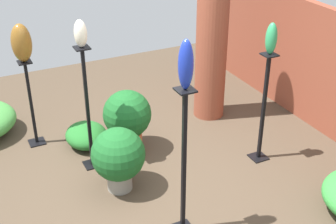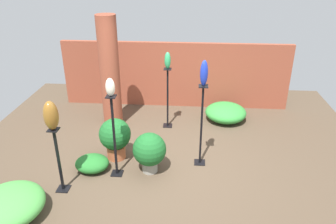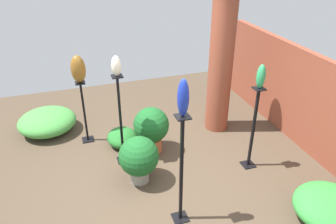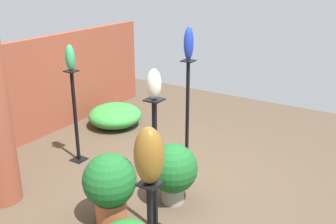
{
  "view_description": "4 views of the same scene",
  "coord_description": "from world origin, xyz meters",
  "px_view_note": "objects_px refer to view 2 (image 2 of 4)",
  "views": [
    {
      "loc": [
        3.72,
        -1.56,
        3.22
      ],
      "look_at": [
        -0.0,
        0.26,
        0.98
      ],
      "focal_mm": 50.0,
      "sensor_mm": 36.0,
      "label": 1
    },
    {
      "loc": [
        0.43,
        -5.02,
        3.48
      ],
      "look_at": [
        0.04,
        0.03,
        1.07
      ],
      "focal_mm": 35.0,
      "sensor_mm": 36.0,
      "label": 2
    },
    {
      "loc": [
        3.51,
        -1.0,
        3.28
      ],
      "look_at": [
        -0.22,
        0.23,
        1.13
      ],
      "focal_mm": 35.0,
      "sensor_mm": 36.0,
      "label": 3
    },
    {
      "loc": [
        -3.77,
        -2.35,
        2.67
      ],
      "look_at": [
        0.08,
        0.09,
        0.99
      ],
      "focal_mm": 42.0,
      "sensor_mm": 36.0,
      "label": 4
    }
  ],
  "objects_px": {
    "brick_pillar": "(110,73)",
    "pedestal_cobalt": "(201,129)",
    "pedestal_jade": "(168,101)",
    "art_vase_jade": "(168,60)",
    "potted_plant_back_center": "(149,151)",
    "pedestal_ivory": "(114,140)",
    "art_vase_cobalt": "(204,73)",
    "art_vase_ivory": "(110,87)",
    "art_vase_bronze": "(51,115)",
    "pedestal_bronze": "(59,163)",
    "potted_plant_mid_right": "(115,136)"
  },
  "relations": [
    {
      "from": "art_vase_cobalt",
      "to": "pedestal_ivory",
      "type": "bearing_deg",
      "value": -162.73
    },
    {
      "from": "art_vase_ivory",
      "to": "potted_plant_mid_right",
      "type": "distance_m",
      "value": 1.3
    },
    {
      "from": "pedestal_cobalt",
      "to": "art_vase_bronze",
      "type": "bearing_deg",
      "value": -157.24
    },
    {
      "from": "pedestal_bronze",
      "to": "pedestal_ivory",
      "type": "bearing_deg",
      "value": 31.79
    },
    {
      "from": "pedestal_bronze",
      "to": "art_vase_bronze",
      "type": "xyz_separation_m",
      "value": [
        0.0,
        0.0,
        0.84
      ]
    },
    {
      "from": "pedestal_bronze",
      "to": "pedestal_cobalt",
      "type": "xyz_separation_m",
      "value": [
        2.25,
        0.95,
        0.2
      ]
    },
    {
      "from": "art_vase_jade",
      "to": "potted_plant_back_center",
      "type": "bearing_deg",
      "value": -95.91
    },
    {
      "from": "brick_pillar",
      "to": "potted_plant_back_center",
      "type": "bearing_deg",
      "value": -58.81
    },
    {
      "from": "art_vase_ivory",
      "to": "art_vase_cobalt",
      "type": "distance_m",
      "value": 1.53
    },
    {
      "from": "pedestal_ivory",
      "to": "potted_plant_mid_right",
      "type": "relative_size",
      "value": 1.86
    },
    {
      "from": "brick_pillar",
      "to": "art_vase_ivory",
      "type": "bearing_deg",
      "value": -75.29
    },
    {
      "from": "pedestal_bronze",
      "to": "potted_plant_mid_right",
      "type": "distance_m",
      "value": 1.21
    },
    {
      "from": "pedestal_jade",
      "to": "potted_plant_mid_right",
      "type": "relative_size",
      "value": 1.69
    },
    {
      "from": "brick_pillar",
      "to": "pedestal_bronze",
      "type": "height_order",
      "value": "brick_pillar"
    },
    {
      "from": "potted_plant_back_center",
      "to": "potted_plant_mid_right",
      "type": "xyz_separation_m",
      "value": [
        -0.69,
        0.38,
        0.04
      ]
    },
    {
      "from": "pedestal_bronze",
      "to": "potted_plant_back_center",
      "type": "height_order",
      "value": "pedestal_bronze"
    },
    {
      "from": "brick_pillar",
      "to": "art_vase_bronze",
      "type": "bearing_deg",
      "value": -97.03
    },
    {
      "from": "brick_pillar",
      "to": "pedestal_jade",
      "type": "height_order",
      "value": "brick_pillar"
    },
    {
      "from": "pedestal_jade",
      "to": "art_vase_jade",
      "type": "bearing_deg",
      "value": 0.0
    },
    {
      "from": "brick_pillar",
      "to": "art_vase_jade",
      "type": "relative_size",
      "value": 6.9
    },
    {
      "from": "art_vase_cobalt",
      "to": "potted_plant_back_center",
      "type": "distance_m",
      "value": 1.63
    },
    {
      "from": "brick_pillar",
      "to": "pedestal_cobalt",
      "type": "xyz_separation_m",
      "value": [
        1.96,
        -1.45,
        -0.51
      ]
    },
    {
      "from": "art_vase_bronze",
      "to": "art_vase_ivory",
      "type": "relative_size",
      "value": 1.55
    },
    {
      "from": "pedestal_bronze",
      "to": "art_vase_ivory",
      "type": "bearing_deg",
      "value": 31.79
    },
    {
      "from": "potted_plant_mid_right",
      "to": "potted_plant_back_center",
      "type": "bearing_deg",
      "value": -28.82
    },
    {
      "from": "pedestal_cobalt",
      "to": "potted_plant_mid_right",
      "type": "bearing_deg",
      "value": 177.78
    },
    {
      "from": "pedestal_cobalt",
      "to": "art_vase_bronze",
      "type": "xyz_separation_m",
      "value": [
        -2.25,
        -0.95,
        0.65
      ]
    },
    {
      "from": "pedestal_jade",
      "to": "potted_plant_mid_right",
      "type": "height_order",
      "value": "pedestal_jade"
    },
    {
      "from": "pedestal_ivory",
      "to": "art_vase_cobalt",
      "type": "relative_size",
      "value": 3.38
    },
    {
      "from": "art_vase_cobalt",
      "to": "potted_plant_mid_right",
      "type": "distance_m",
      "value": 2.05
    },
    {
      "from": "art_vase_bronze",
      "to": "potted_plant_mid_right",
      "type": "bearing_deg",
      "value": 56.34
    },
    {
      "from": "pedestal_cobalt",
      "to": "art_vase_ivory",
      "type": "xyz_separation_m",
      "value": [
        -1.46,
        -0.45,
        0.93
      ]
    },
    {
      "from": "potted_plant_back_center",
      "to": "potted_plant_mid_right",
      "type": "height_order",
      "value": "potted_plant_mid_right"
    },
    {
      "from": "pedestal_cobalt",
      "to": "potted_plant_back_center",
      "type": "xyz_separation_m",
      "value": [
        -0.89,
        -0.32,
        -0.29
      ]
    },
    {
      "from": "pedestal_bronze",
      "to": "pedestal_ivory",
      "type": "xyz_separation_m",
      "value": [
        0.79,
        0.49,
        0.18
      ]
    },
    {
      "from": "pedestal_ivory",
      "to": "pedestal_cobalt",
      "type": "bearing_deg",
      "value": 17.27
    },
    {
      "from": "brick_pillar",
      "to": "art_vase_bronze",
      "type": "height_order",
      "value": "brick_pillar"
    },
    {
      "from": "pedestal_bronze",
      "to": "art_vase_cobalt",
      "type": "distance_m",
      "value": 2.74
    },
    {
      "from": "art_vase_bronze",
      "to": "art_vase_ivory",
      "type": "distance_m",
      "value": 0.98
    },
    {
      "from": "pedestal_jade",
      "to": "art_vase_ivory",
      "type": "distance_m",
      "value": 2.26
    },
    {
      "from": "pedestal_ivory",
      "to": "pedestal_jade",
      "type": "distance_m",
      "value": 2.02
    },
    {
      "from": "art_vase_jade",
      "to": "pedestal_bronze",
      "type": "bearing_deg",
      "value": -123.1
    },
    {
      "from": "art_vase_bronze",
      "to": "art_vase_jade",
      "type": "relative_size",
      "value": 1.3
    },
    {
      "from": "art_vase_jade",
      "to": "art_vase_ivory",
      "type": "bearing_deg",
      "value": -111.79
    },
    {
      "from": "art_vase_bronze",
      "to": "art_vase_ivory",
      "type": "xyz_separation_m",
      "value": [
        0.79,
        0.49,
        0.28
      ]
    },
    {
      "from": "pedestal_ivory",
      "to": "potted_plant_back_center",
      "type": "distance_m",
      "value": 0.64
    },
    {
      "from": "pedestal_bronze",
      "to": "art_vase_cobalt",
      "type": "xyz_separation_m",
      "value": [
        2.25,
        0.95,
        1.24
      ]
    },
    {
      "from": "art_vase_bronze",
      "to": "potted_plant_back_center",
      "type": "xyz_separation_m",
      "value": [
        1.36,
        0.63,
        -0.94
      ]
    },
    {
      "from": "art_vase_bronze",
      "to": "art_vase_cobalt",
      "type": "height_order",
      "value": "art_vase_cobalt"
    },
    {
      "from": "brick_pillar",
      "to": "pedestal_jade",
      "type": "bearing_deg",
      "value": -1.08
    }
  ]
}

